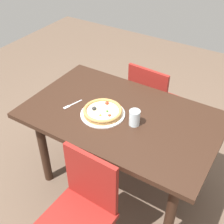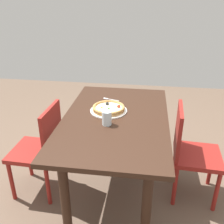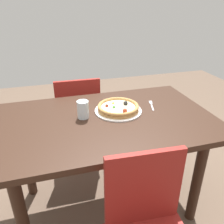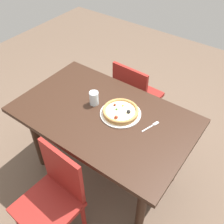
# 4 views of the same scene
# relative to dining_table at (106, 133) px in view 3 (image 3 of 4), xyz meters

# --- Properties ---
(ground_plane) EXTENTS (6.00, 6.00, 0.00)m
(ground_plane) POSITION_rel_dining_table_xyz_m (0.00, 0.00, -0.66)
(ground_plane) COLOR brown
(dining_table) EXTENTS (1.41, 0.87, 0.77)m
(dining_table) POSITION_rel_dining_table_xyz_m (0.00, 0.00, 0.00)
(dining_table) COLOR #331E14
(dining_table) RESTS_ON ground
(chair_far) EXTENTS (0.41, 0.41, 0.86)m
(chair_far) POSITION_rel_dining_table_xyz_m (-0.10, 0.65, -0.19)
(chair_far) COLOR maroon
(chair_far) RESTS_ON ground
(plate) EXTENTS (0.32, 0.32, 0.01)m
(plate) POSITION_rel_dining_table_xyz_m (0.11, 0.08, 0.11)
(plate) COLOR white
(plate) RESTS_ON dining_table
(pizza) EXTENTS (0.28, 0.28, 0.05)m
(pizza) POSITION_rel_dining_table_xyz_m (0.11, 0.07, 0.14)
(pizza) COLOR #B78447
(pizza) RESTS_ON plate
(fork) EXTENTS (0.06, 0.16, 0.00)m
(fork) POSITION_rel_dining_table_xyz_m (0.37, 0.11, 0.11)
(fork) COLOR silver
(fork) RESTS_ON dining_table
(drinking_glass) EXTENTS (0.08, 0.08, 0.11)m
(drinking_glass) POSITION_rel_dining_table_xyz_m (-0.13, 0.05, 0.17)
(drinking_glass) COLOR silver
(drinking_glass) RESTS_ON dining_table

